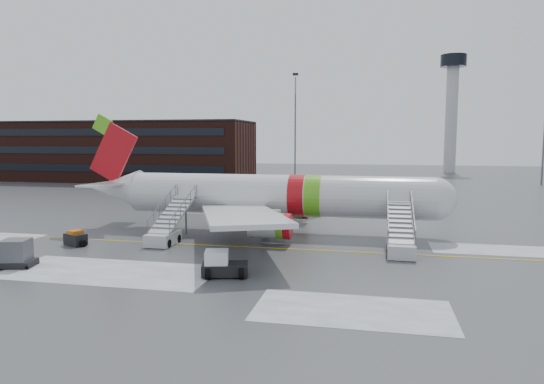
% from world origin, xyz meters
% --- Properties ---
extents(ground, '(260.00, 260.00, 0.00)m').
position_xyz_m(ground, '(0.00, 0.00, 0.00)').
color(ground, '#494C4F').
rests_on(ground, ground).
extents(airliner, '(35.03, 32.97, 11.18)m').
position_xyz_m(airliner, '(1.12, 5.67, 3.42)').
color(airliner, silver).
rests_on(airliner, ground).
extents(airstair_fwd, '(2.05, 7.70, 3.48)m').
position_xyz_m(airstair_fwd, '(12.98, -0.86, 1.06)').
color(airstair_fwd, '#BABCC2').
rests_on(airstair_fwd, ground).
extents(airstair_aft, '(2.05, 7.70, 3.48)m').
position_xyz_m(airstair_aft, '(-6.00, -0.86, 1.06)').
color(airstair_aft, silver).
rests_on(airstair_aft, ground).
extents(pushback_tug, '(3.21, 2.72, 1.66)m').
position_xyz_m(pushback_tug, '(1.59, -9.39, 0.73)').
color(pushback_tug, black).
rests_on(pushback_tug, ground).
extents(uld_container, '(2.66, 2.20, 1.90)m').
position_xyz_m(uld_container, '(-12.81, -10.17, 0.89)').
color(uld_container, black).
rests_on(uld_container, ground).
extents(baggage_tractor, '(2.53, 1.76, 1.24)m').
position_xyz_m(baggage_tractor, '(-12.97, -3.26, 0.53)').
color(baggage_tractor, black).
rests_on(baggage_tractor, ground).
extents(terminal_building, '(62.00, 16.11, 12.30)m').
position_xyz_m(terminal_building, '(-45.00, 54.98, 6.20)').
color(terminal_building, '#3F1E16').
rests_on(terminal_building, ground).
extents(control_tower, '(6.40, 6.40, 30.00)m').
position_xyz_m(control_tower, '(30.00, 95.00, 18.75)').
color(control_tower, '#B2B5BA').
rests_on(control_tower, ground).
extents(light_mast_far_n, '(1.20, 1.20, 24.25)m').
position_xyz_m(light_mast_far_n, '(-8.00, 78.00, 13.84)').
color(light_mast_far_n, '#595B60').
rests_on(light_mast_far_n, ground).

